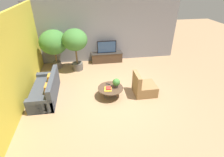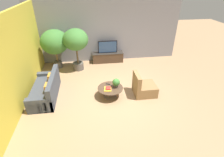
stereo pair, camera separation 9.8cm
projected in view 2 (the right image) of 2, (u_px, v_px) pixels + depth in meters
name	position (u px, v px, depth m)	size (l,w,h in m)	color
ground_plane	(116.00, 94.00, 6.65)	(24.00, 24.00, 0.00)	#9E7A56
back_wall_stone	(106.00, 31.00, 8.68)	(7.40, 0.12, 3.00)	gray
side_wall_left	(17.00, 61.00, 5.68)	(0.12, 7.40, 3.00)	gold
media_console	(108.00, 57.00, 9.04)	(1.58, 0.50, 0.51)	#473323
television	(108.00, 47.00, 8.76)	(0.97, 0.13, 0.61)	black
coffee_table	(110.00, 90.00, 6.38)	(0.92, 0.92, 0.38)	#756656
couch_by_wall	(46.00, 90.00, 6.39)	(0.84, 1.96, 0.84)	#3D424C
armchair_wicker	(143.00, 88.00, 6.53)	(0.80, 0.76, 0.86)	olive
potted_palm_tall	(55.00, 42.00, 7.96)	(1.27, 1.27, 1.85)	#514C47
potted_palm_corner	(76.00, 41.00, 7.72)	(1.11, 1.11, 1.95)	#514C47
potted_plant_tabletop	(116.00, 82.00, 6.28)	(0.27, 0.27, 0.34)	#514C47
book_stack	(108.00, 89.00, 6.22)	(0.30, 0.35, 0.07)	gold
remote_black	(108.00, 84.00, 6.53)	(0.04, 0.16, 0.02)	black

